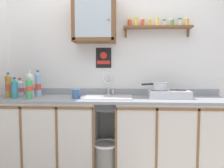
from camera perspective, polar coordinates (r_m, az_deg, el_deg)
back_wall at (r=2.89m, az=0.06°, el=5.67°), size 3.34×0.07×2.65m
lower_cabinet_run at (r=2.86m, az=-16.05°, el=-12.60°), size 1.20×0.58×0.88m
lower_cabinet_run_right at (r=2.76m, az=14.98°, el=-13.21°), size 1.30×0.58×0.88m
countertop at (r=2.61m, az=-0.33°, el=-3.89°), size 2.70×0.60×0.03m
backsplash at (r=2.87m, az=0.02°, el=-1.99°), size 2.70×0.02×0.08m
sink at (r=2.65m, az=-1.03°, el=-4.14°), size 0.56×0.46×0.44m
hot_plate_stove at (r=2.68m, az=14.38°, el=-2.52°), size 0.47×0.27×0.09m
saucepan at (r=2.66m, az=11.91°, el=-0.43°), size 0.31×0.24×0.09m
bottle_water_blue_0 at (r=2.86m, az=-18.41°, el=-0.16°), size 0.07×0.07×0.32m
bottle_juice_amber_1 at (r=2.90m, az=-25.00°, el=-0.47°), size 0.07×0.07×0.30m
bottle_opaque_white_2 at (r=2.81m, az=-20.30°, el=-0.29°), size 0.08×0.08×0.32m
bottle_water_clear_3 at (r=2.98m, az=-22.49°, el=-0.99°), size 0.08×0.08×0.22m
bottle_detergent_teal_4 at (r=2.79m, az=-23.70°, el=-1.11°), size 0.08×0.08×0.24m
bottle_soda_green_5 at (r=2.70m, az=-20.47°, el=-1.01°), size 0.07×0.07×0.26m
mug at (r=2.56m, az=-9.17°, el=-2.53°), size 0.12×0.09×0.11m
wall_cabinet at (r=2.80m, az=-4.52°, el=16.07°), size 0.52×0.29×0.54m
spice_shelf at (r=2.86m, az=11.46°, el=14.49°), size 0.83×0.14×0.23m
warning_sign at (r=2.87m, az=-2.17°, el=6.68°), size 0.20×0.01×0.25m
trash_bin at (r=2.65m, az=-1.61°, el=-18.96°), size 0.31×0.31×0.43m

